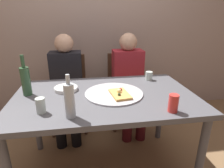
{
  "coord_description": "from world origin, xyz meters",
  "views": [
    {
      "loc": [
        -0.16,
        -1.41,
        1.38
      ],
      "look_at": [
        0.07,
        0.1,
        0.81
      ],
      "focal_mm": 30.53,
      "sensor_mm": 36.0,
      "label": 1
    }
  ],
  "objects": [
    {
      "name": "guest_in_beanie",
      "position": [
        0.37,
        0.7,
        0.64
      ],
      "size": [
        0.36,
        0.56,
        1.17
      ],
      "rotation": [
        0.0,
        0.0,
        3.14
      ],
      "color": "maroon",
      "rests_on": "ground_plane"
    },
    {
      "name": "soda_can",
      "position": [
        0.41,
        -0.35,
        0.82
      ],
      "size": [
        0.07,
        0.07,
        0.12
      ],
      "primitive_type": "cylinder",
      "color": "red",
      "rests_on": "dining_table"
    },
    {
      "name": "plate_stack",
      "position": [
        -0.32,
        0.14,
        0.77
      ],
      "size": [
        0.2,
        0.2,
        0.03
      ],
      "primitive_type": "cylinder",
      "color": "white",
      "rests_on": "dining_table"
    },
    {
      "name": "tumbler_near",
      "position": [
        -0.45,
        -0.24,
        0.81
      ],
      "size": [
        0.06,
        0.06,
        0.1
      ],
      "primitive_type": "cylinder",
      "color": "#B7C6BC",
      "rests_on": "dining_table"
    },
    {
      "name": "pizza_slice_last",
      "position": [
        0.11,
        -0.06,
        0.78
      ],
      "size": [
        0.16,
        0.24,
        0.05
      ],
      "color": "tan",
      "rests_on": "pizza_tray"
    },
    {
      "name": "chair_left",
      "position": [
        -0.36,
        0.85,
        0.51
      ],
      "size": [
        0.44,
        0.44,
        0.9
      ],
      "rotation": [
        0.0,
        0.0,
        3.14
      ],
      "color": "#472D1E",
      "rests_on": "ground_plane"
    },
    {
      "name": "dining_table",
      "position": [
        0.0,
        0.0,
        0.68
      ],
      "size": [
        1.46,
        0.9,
        0.76
      ],
      "color": "#4C4C51",
      "rests_on": "ground_plane"
    },
    {
      "name": "pizza_tray",
      "position": [
        0.07,
        0.0,
        0.77
      ],
      "size": [
        0.47,
        0.47,
        0.01
      ],
      "primitive_type": "cylinder",
      "color": "#ADADB2",
      "rests_on": "dining_table"
    },
    {
      "name": "guest_in_sweater",
      "position": [
        -0.36,
        0.7,
        0.64
      ],
      "size": [
        0.36,
        0.56,
        1.17
      ],
      "rotation": [
        0.0,
        0.0,
        3.14
      ],
      "color": "black",
      "rests_on": "ground_plane"
    },
    {
      "name": "ground_plane",
      "position": [
        0.0,
        0.0,
        0.0
      ],
      "size": [
        8.0,
        8.0,
        0.0
      ],
      "primitive_type": "plane",
      "color": "brown"
    },
    {
      "name": "beer_bottle",
      "position": [
        -0.26,
        -0.32,
        0.88
      ],
      "size": [
        0.07,
        0.07,
        0.28
      ],
      "color": "#B2BCC1",
      "rests_on": "dining_table"
    },
    {
      "name": "back_wall",
      "position": [
        0.0,
        1.28,
        1.3
      ],
      "size": [
        6.0,
        0.1,
        2.6
      ],
      "primitive_type": "cube",
      "color": "gray",
      "rests_on": "ground_plane"
    },
    {
      "name": "chair_right",
      "position": [
        0.37,
        0.85,
        0.51
      ],
      "size": [
        0.44,
        0.44,
        0.9
      ],
      "rotation": [
        0.0,
        0.0,
        3.14
      ],
      "color": "#472D1E",
      "rests_on": "ground_plane"
    },
    {
      "name": "wine_bottle",
      "position": [
        -0.62,
        0.09,
        0.88
      ],
      "size": [
        0.07,
        0.07,
        0.33
      ],
      "color": "#2D5133",
      "rests_on": "dining_table"
    },
    {
      "name": "tumbler_far",
      "position": [
        0.47,
        0.3,
        0.8
      ],
      "size": [
        0.07,
        0.07,
        0.08
      ],
      "primitive_type": "cylinder",
      "color": "#B7C6BC",
      "rests_on": "dining_table"
    }
  ]
}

